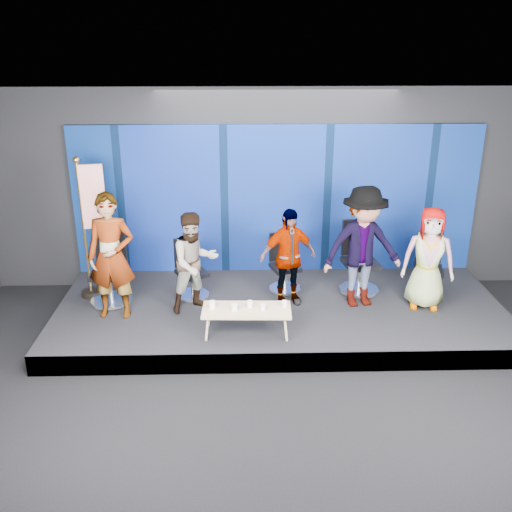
# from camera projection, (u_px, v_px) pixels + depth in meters

# --- Properties ---
(ground) EXTENTS (10.00, 10.00, 0.00)m
(ground) POSITION_uv_depth(u_px,v_px,m) (294.00, 419.00, 6.81)
(ground) COLOR black
(ground) RESTS_ON ground
(room_walls) EXTENTS (10.02, 8.02, 3.51)m
(room_walls) POSITION_uv_depth(u_px,v_px,m) (299.00, 227.00, 5.93)
(room_walls) COLOR black
(room_walls) RESTS_ON ground
(riser) EXTENTS (7.00, 3.00, 0.30)m
(riser) POSITION_uv_depth(u_px,v_px,m) (280.00, 313.00, 9.09)
(riser) COLOR black
(riser) RESTS_ON ground
(backdrop) EXTENTS (7.00, 0.08, 2.60)m
(backdrop) POSITION_uv_depth(u_px,v_px,m) (276.00, 200.00, 9.91)
(backdrop) COLOR navy
(backdrop) RESTS_ON riser
(chair_a) EXTENTS (0.68, 0.68, 1.18)m
(chair_a) POSITION_uv_depth(u_px,v_px,m) (110.00, 279.00, 9.00)
(chair_a) COLOR silver
(chair_a) RESTS_ON riser
(panelist_a) EXTENTS (0.71, 0.48, 1.91)m
(panelist_a) POSITION_uv_depth(u_px,v_px,m) (111.00, 257.00, 8.35)
(panelist_a) COLOR black
(panelist_a) RESTS_ON riser
(chair_b) EXTENTS (0.73, 0.73, 0.96)m
(chair_b) POSITION_uv_depth(u_px,v_px,m) (191.00, 278.00, 9.21)
(chair_b) COLOR silver
(chair_b) RESTS_ON riser
(panelist_b) EXTENTS (0.95, 0.88, 1.56)m
(panelist_b) POSITION_uv_depth(u_px,v_px,m) (195.00, 262.00, 8.59)
(panelist_b) COLOR black
(panelist_b) RESTS_ON riser
(chair_c) EXTENTS (0.68, 0.68, 0.96)m
(chair_c) POSITION_uv_depth(u_px,v_px,m) (284.00, 272.00, 9.45)
(chair_c) COLOR silver
(chair_c) RESTS_ON riser
(panelist_c) EXTENTS (0.98, 0.63, 1.55)m
(panelist_c) POSITION_uv_depth(u_px,v_px,m) (288.00, 257.00, 8.82)
(panelist_c) COLOR black
(panelist_c) RESTS_ON riser
(chair_d) EXTENTS (0.77, 0.77, 1.18)m
(chair_d) POSITION_uv_depth(u_px,v_px,m) (359.00, 269.00, 9.38)
(chair_d) COLOR silver
(chair_d) RESTS_ON riser
(panelist_d) EXTENTS (1.34, 0.91, 1.91)m
(panelist_d) POSITION_uv_depth(u_px,v_px,m) (363.00, 247.00, 8.70)
(panelist_d) COLOR black
(panelist_d) RESTS_ON riser
(chair_e) EXTENTS (0.67, 0.67, 0.99)m
(chair_e) POSITION_uv_depth(u_px,v_px,m) (427.00, 275.00, 9.31)
(chair_e) COLOR silver
(chair_e) RESTS_ON riser
(panelist_e) EXTENTS (0.88, 0.68, 1.61)m
(panelist_e) POSITION_uv_depth(u_px,v_px,m) (428.00, 258.00, 8.69)
(panelist_e) COLOR black
(panelist_e) RESTS_ON riser
(coffee_table) EXTENTS (1.27, 0.57, 0.38)m
(coffee_table) POSITION_uv_depth(u_px,v_px,m) (247.00, 311.00, 8.04)
(coffee_table) COLOR tan
(coffee_table) RESTS_ON riser
(mug_a) EXTENTS (0.09, 0.09, 0.11)m
(mug_a) POSITION_uv_depth(u_px,v_px,m) (212.00, 305.00, 8.02)
(mug_a) COLOR white
(mug_a) RESTS_ON coffee_table
(mug_b) EXTENTS (0.08, 0.08, 0.10)m
(mug_b) POSITION_uv_depth(u_px,v_px,m) (235.00, 307.00, 7.96)
(mug_b) COLOR white
(mug_b) RESTS_ON coffee_table
(mug_c) EXTENTS (0.08, 0.08, 0.09)m
(mug_c) POSITION_uv_depth(u_px,v_px,m) (250.00, 304.00, 8.06)
(mug_c) COLOR white
(mug_c) RESTS_ON coffee_table
(mug_d) EXTENTS (0.07, 0.07, 0.09)m
(mug_d) POSITION_uv_depth(u_px,v_px,m) (263.00, 307.00, 7.99)
(mug_d) COLOR white
(mug_d) RESTS_ON coffee_table
(mug_e) EXTENTS (0.08, 0.08, 0.09)m
(mug_e) POSITION_uv_depth(u_px,v_px,m) (285.00, 304.00, 8.07)
(mug_e) COLOR white
(mug_e) RESTS_ON coffee_table
(flag_stand) EXTENTS (0.53, 0.31, 2.30)m
(flag_stand) POSITION_uv_depth(u_px,v_px,m) (91.00, 225.00, 8.88)
(flag_stand) COLOR black
(flag_stand) RESTS_ON riser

